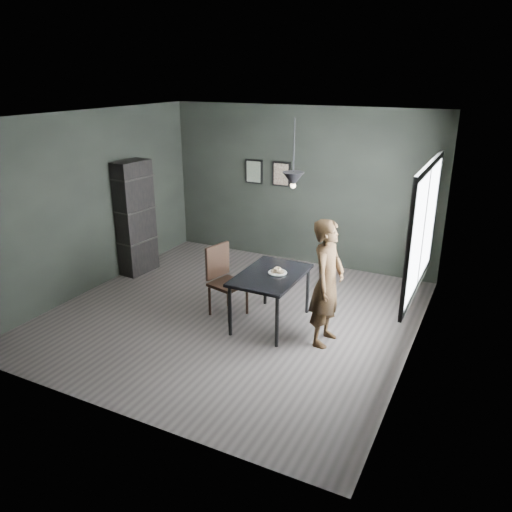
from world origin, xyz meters
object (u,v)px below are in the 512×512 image
at_px(wood_chair, 223,276).
at_px(pendant_lamp, 293,179).
at_px(woman, 327,283).
at_px(white_plate, 278,273).
at_px(shelf_unit, 135,218).
at_px(cafe_table, 271,279).

height_order(wood_chair, pendant_lamp, pendant_lamp).
xyz_separation_m(woman, wood_chair, (-1.59, 0.14, -0.25)).
bearing_deg(woman, pendant_lamp, 71.34).
xyz_separation_m(white_plate, shelf_unit, (-3.00, 0.69, 0.22)).
height_order(cafe_table, pendant_lamp, pendant_lamp).
xyz_separation_m(cafe_table, pendant_lamp, (0.25, 0.10, 1.38)).
height_order(wood_chair, shelf_unit, shelf_unit).
relative_size(white_plate, pendant_lamp, 0.27).
xyz_separation_m(cafe_table, wood_chair, (-0.75, 0.00, -0.09)).
relative_size(wood_chair, pendant_lamp, 1.19).
height_order(cafe_table, white_plate, white_plate).
distance_m(white_plate, wood_chair, 0.85).
height_order(cafe_table, woman, woman).
distance_m(woman, pendant_lamp, 1.38).
bearing_deg(wood_chair, cafe_table, 13.80).
height_order(cafe_table, wood_chair, wood_chair).
bearing_deg(pendant_lamp, woman, -21.65).
bearing_deg(wood_chair, woman, 9.06).
height_order(woman, wood_chair, woman).
distance_m(shelf_unit, pendant_lamp, 3.41).
height_order(white_plate, pendant_lamp, pendant_lamp).
xyz_separation_m(white_plate, wood_chair, (-0.83, -0.05, -0.17)).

